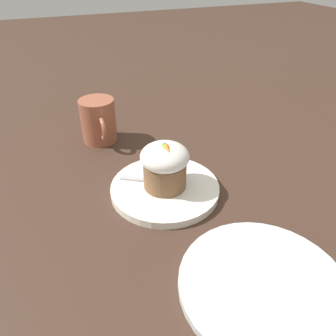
# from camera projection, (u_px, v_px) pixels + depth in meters

# --- Properties ---
(ground_plane) EXTENTS (4.00, 4.00, 0.00)m
(ground_plane) POSITION_uv_depth(u_px,v_px,m) (165.00, 191.00, 0.61)
(ground_plane) COLOR #3D281E
(dessert_plate) EXTENTS (0.20, 0.20, 0.01)m
(dessert_plate) POSITION_uv_depth(u_px,v_px,m) (165.00, 188.00, 0.61)
(dessert_plate) COLOR white
(dessert_plate) RESTS_ON ground_plane
(carrot_cake) EXTENTS (0.09, 0.09, 0.09)m
(carrot_cake) POSITION_uv_depth(u_px,v_px,m) (168.00, 166.00, 0.58)
(carrot_cake) COLOR brown
(carrot_cake) RESTS_ON dessert_plate
(spoon) EXTENTS (0.08, 0.11, 0.01)m
(spoon) POSITION_uv_depth(u_px,v_px,m) (162.00, 181.00, 0.61)
(spoon) COLOR #B7B7BC
(spoon) RESTS_ON dessert_plate
(coffee_cup) EXTENTS (0.11, 0.08, 0.10)m
(coffee_cup) POSITION_uv_depth(u_px,v_px,m) (99.00, 121.00, 0.75)
(coffee_cup) COLOR #9E563D
(coffee_cup) RESTS_ON ground_plane
(side_plate) EXTENTS (0.23, 0.23, 0.01)m
(side_plate) POSITION_uv_depth(u_px,v_px,m) (263.00, 285.00, 0.44)
(side_plate) COLOR silver
(side_plate) RESTS_ON ground_plane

